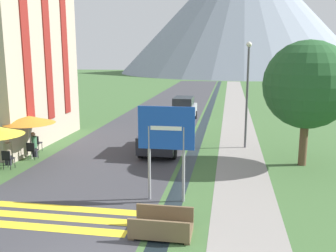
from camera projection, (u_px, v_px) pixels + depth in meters
The scene contains 19 objects.
ground_plane at pixel (188, 121), 27.80m from camera, with size 160.00×160.00×0.00m, color #3D6033.
road at pixel (175, 103), 37.88m from camera, with size 6.40×60.00×0.01m.
footpath at pixel (236, 104), 36.90m from camera, with size 2.20×60.00×0.01m.
drainage_channel at pixel (211, 104), 37.29m from camera, with size 0.60×60.00×0.00m.
crosswalk_marking at pixel (48, 217), 11.68m from camera, with size 5.44×1.84×0.01m.
mountain_distant at pixel (243, 8), 92.58m from camera, with size 60.45×60.45×31.61m.
hotel_building at pixel (2, 32), 20.38m from camera, with size 5.65×8.37×11.36m.
road_sign at pixel (166, 138), 12.56m from camera, with size 1.92×0.11×3.30m.
footbridge at pixel (162, 227), 10.52m from camera, with size 1.70×1.10×0.65m.
parked_car_near at pixel (162, 134), 19.20m from camera, with size 1.86×4.22×1.82m.
parked_car_far at pixel (184, 109), 27.73m from camera, with size 1.73×4.00×1.82m.
cafe_chair_middle at pixel (32, 149), 17.82m from camera, with size 0.40×0.40×0.85m.
cafe_chair_near_left at pixel (7, 158), 16.37m from camera, with size 0.40×0.40×0.85m.
cafe_chair_far_right at pixel (36, 142), 19.24m from camera, with size 0.40×0.40×0.85m.
cafe_umbrella_middle_orange at pixel (29, 120), 17.65m from camera, with size 2.42×2.42×2.11m.
person_seated_far at pixel (7, 150), 16.93m from camera, with size 0.32×0.32×1.24m.
person_seated_near at pixel (33, 143), 18.28m from camera, with size 0.32×0.32×1.24m.
streetlamp at pixel (247, 87), 19.59m from camera, with size 0.28×0.28×5.59m.
tree_by_path at pixel (307, 85), 16.40m from camera, with size 3.88×3.88×5.61m.
Camera 1 is at (2.97, -7.22, 5.05)m, focal length 40.00 mm.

